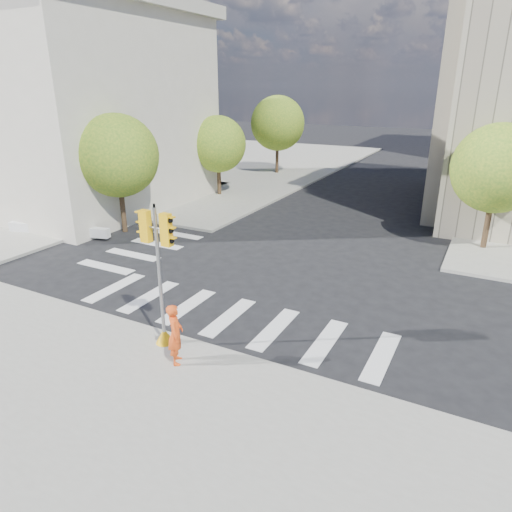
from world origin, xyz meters
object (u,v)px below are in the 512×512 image
(lamp_far, at_px, (512,128))
(planter_wall, at_px, (59,230))
(lamp_near, at_px, (512,148))
(photographer, at_px, (175,334))
(traffic_signal, at_px, (161,288))

(lamp_far, xyz_separation_m, planter_wall, (-21.00, -26.38, -4.18))
(lamp_near, height_order, photographer, lamp_near)
(lamp_near, relative_size, planter_wall, 1.35)
(traffic_signal, bearing_deg, photographer, -33.47)
(lamp_far, bearing_deg, photographer, -103.30)
(lamp_near, bearing_deg, photographer, -112.20)
(lamp_far, distance_m, photographer, 34.39)
(lamp_near, xyz_separation_m, photographer, (-7.87, -19.29, -3.51))
(lamp_near, xyz_separation_m, planter_wall, (-21.00, -12.38, -4.18))
(lamp_far, xyz_separation_m, traffic_signal, (-8.87, -32.60, -2.54))
(lamp_near, relative_size, lamp_far, 1.00)
(photographer, distance_m, planter_wall, 14.85)
(lamp_near, relative_size, photographer, 4.41)
(lamp_near, bearing_deg, lamp_far, 90.00)
(lamp_far, relative_size, photographer, 4.41)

